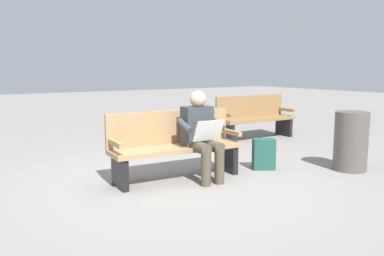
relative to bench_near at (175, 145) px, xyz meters
name	(u,v)px	position (x,y,z in m)	size (l,w,h in m)	color
ground_plane	(177,179)	(0.00, 0.07, -0.46)	(40.00, 40.00, 0.00)	gray
bench_near	(175,145)	(0.00, 0.00, 0.00)	(1.83, 0.60, 0.90)	#9E7A51
person_seated	(201,133)	(-0.26, 0.25, 0.17)	(0.59, 0.59, 1.18)	#33383D
backpack	(264,154)	(-1.33, 0.31, -0.24)	(0.37, 0.33, 0.45)	#1E4C42
bench_far	(255,117)	(-2.94, -1.67, 0.00)	(1.80, 0.49, 0.90)	olive
trash_bin	(351,141)	(-2.34, 1.04, -0.03)	(0.47, 0.47, 0.85)	#514C47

